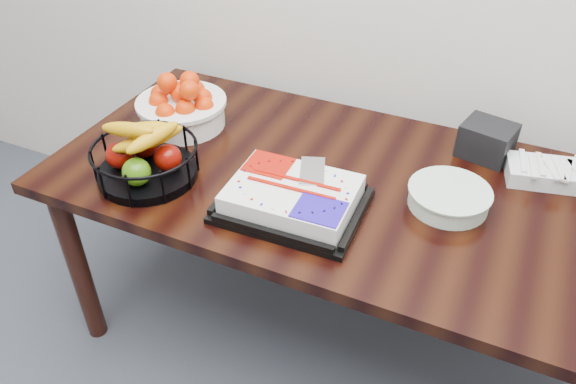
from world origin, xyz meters
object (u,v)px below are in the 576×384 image
at_px(table, 336,199).
at_px(napkin_box, 487,140).
at_px(fruit_basket, 145,158).
at_px(tangerine_bowl, 181,103).
at_px(plate_stack, 449,197).
at_px(cake_tray, 293,198).

xyz_separation_m(table, napkin_box, (0.39, 0.32, 0.14)).
relative_size(table, napkin_box, 11.44).
bearing_deg(fruit_basket, tangerine_bowl, 103.72).
bearing_deg(napkin_box, table, -140.90).
relative_size(table, tangerine_bowl, 5.73).
bearing_deg(plate_stack, napkin_box, 80.74).
height_order(cake_tray, plate_stack, cake_tray).
relative_size(table, plate_stack, 7.55).
height_order(cake_tray, napkin_box, napkin_box).
relative_size(table, cake_tray, 4.33).
bearing_deg(table, tangerine_bowl, 173.31).
height_order(fruit_basket, napkin_box, fruit_basket).
distance_m(tangerine_bowl, plate_stack, 0.96).
height_order(cake_tray, fruit_basket, fruit_basket).
bearing_deg(tangerine_bowl, fruit_basket, -76.28).
bearing_deg(cake_tray, table, 72.16).
bearing_deg(cake_tray, fruit_basket, -174.29).
relative_size(tangerine_bowl, fruit_basket, 0.97).
bearing_deg(table, fruit_basket, -155.33).
xyz_separation_m(plate_stack, napkin_box, (0.05, 0.32, 0.03)).
bearing_deg(napkin_box, cake_tray, -131.41).
distance_m(cake_tray, plate_stack, 0.45).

